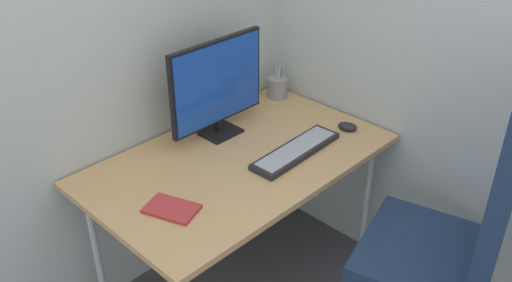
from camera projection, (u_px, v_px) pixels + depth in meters
name	position (u px, v px, depth m)	size (l,w,h in m)	color
desk	(239.00, 166.00, 2.31)	(1.27, 0.76, 0.72)	tan
office_chair	(462.00, 223.00, 1.98)	(0.61, 0.59, 1.29)	black
monitor	(218.00, 85.00, 2.35)	(0.50, 0.13, 0.44)	black
keyboard	(296.00, 151.00, 2.31)	(0.46, 0.14, 0.03)	black
mouse	(348.00, 126.00, 2.48)	(0.06, 0.09, 0.03)	black
pen_holder	(278.00, 87.00, 2.76)	(0.10, 0.10, 0.17)	gray
notebook	(172.00, 209.00, 1.97)	(0.12, 0.19, 0.01)	#B23333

